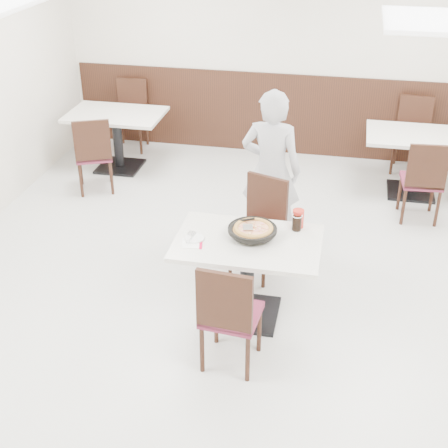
% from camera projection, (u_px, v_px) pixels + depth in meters
% --- Properties ---
extents(floor, '(7.00, 7.00, 0.00)m').
position_uv_depth(floor, '(242.00, 295.00, 5.73)').
color(floor, '#ABABA7').
rests_on(floor, ground).
extents(wall_back, '(6.00, 0.04, 2.80)m').
position_uv_depth(wall_back, '(292.00, 51.00, 8.04)').
color(wall_back, silver).
rests_on(wall_back, floor).
extents(wainscot_back, '(5.90, 0.03, 1.10)m').
position_uv_depth(wainscot_back, '(288.00, 114.00, 8.44)').
color(wainscot_back, black).
rests_on(wainscot_back, floor).
extents(main_table, '(1.24, 0.86, 0.75)m').
position_uv_depth(main_table, '(247.00, 279.00, 5.30)').
color(main_table, white).
rests_on(main_table, floor).
extents(chair_near, '(0.46, 0.46, 0.95)m').
position_uv_depth(chair_near, '(231.00, 312.00, 4.73)').
color(chair_near, black).
rests_on(chair_near, floor).
extents(chair_far, '(0.54, 0.54, 0.95)m').
position_uv_depth(chair_far, '(257.00, 230.00, 5.83)').
color(chair_far, black).
rests_on(chair_far, floor).
extents(trivet, '(0.14, 0.14, 0.04)m').
position_uv_depth(trivet, '(250.00, 236.00, 5.15)').
color(trivet, black).
rests_on(trivet, main_table).
extents(pizza_pan, '(0.39, 0.39, 0.01)m').
position_uv_depth(pizza_pan, '(252.00, 233.00, 5.15)').
color(pizza_pan, black).
rests_on(pizza_pan, trivet).
extents(pizza, '(0.38, 0.38, 0.02)m').
position_uv_depth(pizza, '(253.00, 230.00, 5.15)').
color(pizza, '#B6843A').
rests_on(pizza, pizza_pan).
extents(pizza_server, '(0.10, 0.12, 0.00)m').
position_uv_depth(pizza_server, '(248.00, 227.00, 5.13)').
color(pizza_server, white).
rests_on(pizza_server, pizza).
extents(napkin, '(0.19, 0.19, 0.00)m').
position_uv_depth(napkin, '(192.00, 243.00, 5.08)').
color(napkin, white).
rests_on(napkin, main_table).
extents(side_plate, '(0.17, 0.17, 0.01)m').
position_uv_depth(side_plate, '(195.00, 238.00, 5.14)').
color(side_plate, white).
rests_on(side_plate, napkin).
extents(fork, '(0.04, 0.18, 0.00)m').
position_uv_depth(fork, '(191.00, 238.00, 5.12)').
color(fork, white).
rests_on(fork, side_plate).
extents(cola_glass, '(0.08, 0.08, 0.13)m').
position_uv_depth(cola_glass, '(297.00, 223.00, 5.25)').
color(cola_glass, black).
rests_on(cola_glass, main_table).
extents(red_cup, '(0.10, 0.10, 0.16)m').
position_uv_depth(red_cup, '(298.00, 219.00, 5.28)').
color(red_cup, red).
rests_on(red_cup, main_table).
extents(diner_person, '(0.63, 0.44, 1.65)m').
position_uv_depth(diner_person, '(271.00, 170.00, 6.16)').
color(diner_person, '#B8B8BD').
rests_on(diner_person, floor).
extents(bg_table_left, '(1.21, 0.81, 0.75)m').
position_uv_depth(bg_table_left, '(118.00, 141.00, 8.06)').
color(bg_table_left, white).
rests_on(bg_table_left, floor).
extents(bg_chair_left_near, '(0.55, 0.55, 0.95)m').
position_uv_depth(bg_chair_left_near, '(94.00, 153.00, 7.45)').
color(bg_chair_left_near, black).
rests_on(bg_chair_left_near, floor).
extents(bg_chair_left_far, '(0.45, 0.45, 0.95)m').
position_uv_depth(bg_chair_left_far, '(130.00, 116.00, 8.59)').
color(bg_chair_left_far, black).
rests_on(bg_chair_left_far, floor).
extents(bg_table_right, '(1.25, 0.88, 0.75)m').
position_uv_depth(bg_table_right, '(415.00, 164.00, 7.41)').
color(bg_table_right, white).
rests_on(bg_table_right, floor).
extents(bg_chair_right_near, '(0.45, 0.45, 0.95)m').
position_uv_depth(bg_chair_right_near, '(422.00, 179.00, 6.81)').
color(bg_chair_right_near, black).
rests_on(bg_chair_right_near, floor).
extents(bg_chair_right_far, '(0.48, 0.48, 0.95)m').
position_uv_depth(bg_chair_right_far, '(411.00, 136.00, 7.93)').
color(bg_chair_right_far, black).
rests_on(bg_chair_right_far, floor).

